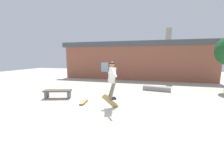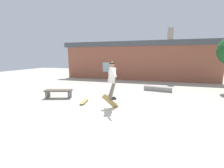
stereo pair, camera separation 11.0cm
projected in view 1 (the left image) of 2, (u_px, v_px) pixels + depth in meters
name	position (u px, v px, depth m)	size (l,w,h in m)	color
ground_plane	(104.00, 115.00, 5.59)	(40.00, 40.00, 0.00)	#B2AD9E
building_backdrop	(135.00, 60.00, 13.77)	(14.63, 0.52, 4.53)	#93513D
park_bench	(58.00, 92.00, 7.85)	(1.47, 0.84, 0.45)	brown
skate_ledge	(157.00, 88.00, 9.63)	(1.75, 0.65, 0.29)	gray
skater	(112.00, 77.00, 6.17)	(0.71, 1.21, 1.57)	silver
skateboard_flipping	(110.00, 101.00, 6.33)	(0.67, 0.37, 0.73)	#AD894C
skateboard_resting	(84.00, 102.00, 7.06)	(0.30, 0.85, 0.08)	#AD894C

